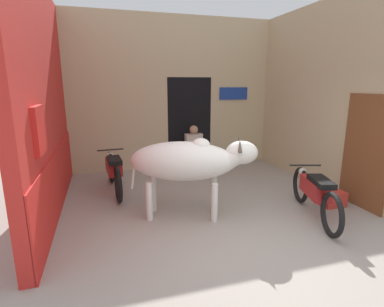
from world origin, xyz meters
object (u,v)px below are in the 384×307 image
(shopkeeper_seated, at_px, (194,148))
(motorcycle_far, at_px, (114,170))
(motorcycle_near, at_px, (315,192))
(plastic_stool, at_px, (183,162))
(crate, at_px, (332,198))
(cow, at_px, (189,161))

(shopkeeper_seated, bearing_deg, motorcycle_far, -154.09)
(motorcycle_near, distance_m, motorcycle_far, 3.99)
(motorcycle_near, bearing_deg, plastic_stool, 112.97)
(plastic_stool, xyz_separation_m, crate, (2.13, -3.11, -0.07))
(cow, bearing_deg, motorcycle_far, 125.88)
(motorcycle_near, bearing_deg, shopkeeper_seated, 109.22)
(shopkeeper_seated, bearing_deg, cow, -108.97)
(motorcycle_near, height_order, shopkeeper_seated, shopkeeper_seated)
(shopkeeper_seated, distance_m, crate, 3.56)
(cow, relative_size, motorcycle_near, 1.11)
(cow, distance_m, plastic_stool, 2.94)
(motorcycle_near, bearing_deg, motorcycle_far, 144.83)
(motorcycle_far, relative_size, plastic_stool, 5.11)
(motorcycle_far, xyz_separation_m, crate, (3.94, -1.98, -0.33))
(motorcycle_near, distance_m, shopkeeper_seated, 3.52)
(motorcycle_far, relative_size, crate, 4.64)
(cow, xyz_separation_m, plastic_stool, (0.62, 2.77, -0.78))
(crate, bearing_deg, shopkeeper_seated, 121.40)
(cow, distance_m, motorcycle_near, 2.24)
(motorcycle_near, height_order, plastic_stool, motorcycle_near)
(motorcycle_far, bearing_deg, plastic_stool, 31.81)
(motorcycle_near, xyz_separation_m, plastic_stool, (-1.45, 3.42, -0.25))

